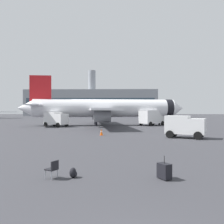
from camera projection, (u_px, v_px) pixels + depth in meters
name	position (u px, v px, depth m)	size (l,w,h in m)	color
airplane_at_gate	(104.00, 108.00, 50.82)	(35.74, 32.36, 10.50)	white
service_truck	(56.00, 119.00, 46.70)	(5.24, 4.39, 2.90)	white
fuel_truck	(152.00, 117.00, 50.60)	(5.95, 5.93, 3.20)	white
cargo_van	(185.00, 126.00, 27.58)	(4.83, 3.84, 2.60)	white
safety_cone_near	(101.00, 132.00, 30.56)	(0.44, 0.44, 0.83)	#F2590C
safety_cone_mid	(179.00, 126.00, 43.74)	(0.44, 0.44, 0.82)	#F2590C
rolling_suitcase	(164.00, 171.00, 11.07)	(0.67, 0.75, 1.10)	black
traveller_backpack	(73.00, 173.00, 11.34)	(0.36, 0.40, 0.48)	black
gate_chair	(53.00, 168.00, 11.15)	(0.65, 0.65, 0.86)	black
terminal_building	(91.00, 103.00, 143.95)	(77.87, 16.18, 27.40)	gray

